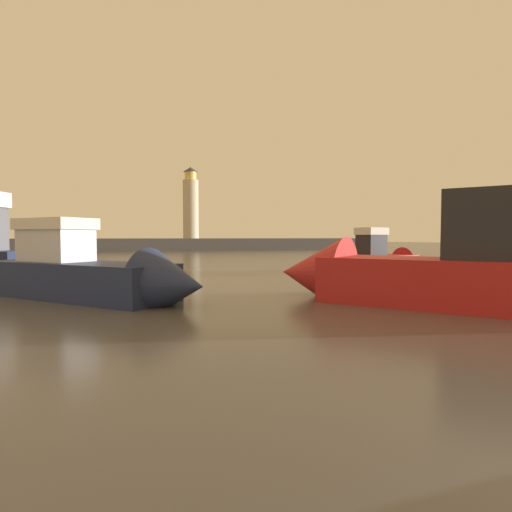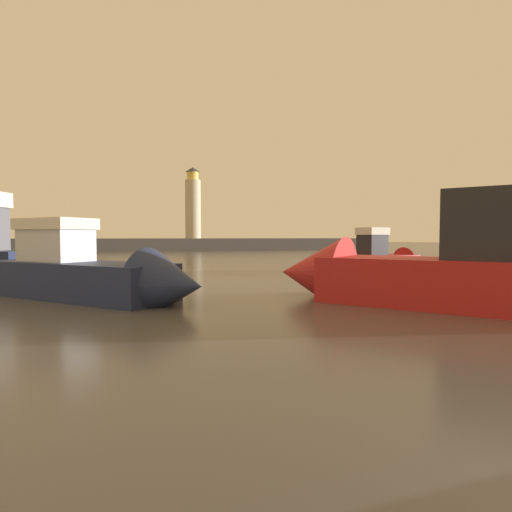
{
  "view_description": "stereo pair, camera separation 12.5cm",
  "coord_description": "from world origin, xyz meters",
  "px_view_note": "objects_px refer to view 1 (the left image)",
  "views": [
    {
      "loc": [
        -4.26,
        -1.23,
        2.02
      ],
      "look_at": [
        1.48,
        15.22,
        1.21
      ],
      "focal_mm": 28.57,
      "sensor_mm": 36.0,
      "label": 1
    },
    {
      "loc": [
        -4.14,
        -1.27,
        2.02
      ],
      "look_at": [
        1.48,
        15.22,
        1.21
      ],
      "focal_mm": 28.57,
      "sensor_mm": 36.0,
      "label": 2
    }
  ],
  "objects_px": {
    "lighthouse": "(191,205)",
    "motorboat_0": "(413,269)",
    "motorboat_2": "(98,274)",
    "motorboat_3": "(389,259)"
  },
  "relations": [
    {
      "from": "motorboat_2",
      "to": "lighthouse",
      "type": "bearing_deg",
      "value": 76.55
    },
    {
      "from": "lighthouse",
      "to": "motorboat_0",
      "type": "distance_m",
      "value": 55.19
    },
    {
      "from": "motorboat_0",
      "to": "motorboat_3",
      "type": "height_order",
      "value": "motorboat_0"
    },
    {
      "from": "lighthouse",
      "to": "motorboat_0",
      "type": "bearing_deg",
      "value": -93.19
    },
    {
      "from": "motorboat_0",
      "to": "motorboat_2",
      "type": "height_order",
      "value": "motorboat_0"
    },
    {
      "from": "lighthouse",
      "to": "motorboat_3",
      "type": "distance_m",
      "value": 45.47
    },
    {
      "from": "motorboat_2",
      "to": "motorboat_0",
      "type": "bearing_deg",
      "value": -23.68
    },
    {
      "from": "lighthouse",
      "to": "motorboat_0",
      "type": "xyz_separation_m",
      "value": [
        -3.05,
        -54.77,
        -6.12
      ]
    },
    {
      "from": "lighthouse",
      "to": "motorboat_2",
      "type": "height_order",
      "value": "lighthouse"
    },
    {
      "from": "lighthouse",
      "to": "motorboat_0",
      "type": "height_order",
      "value": "lighthouse"
    }
  ]
}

